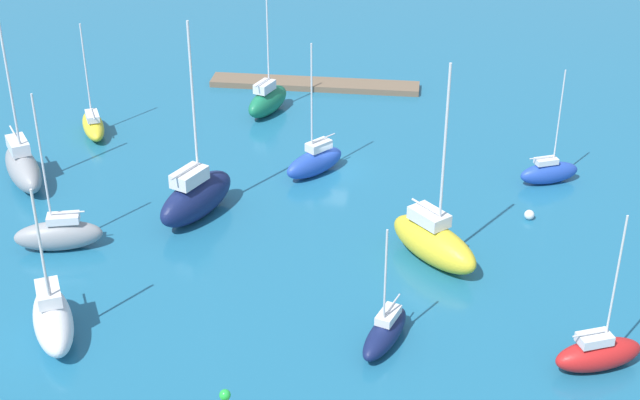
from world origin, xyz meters
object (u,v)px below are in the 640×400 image
Objects in this scene: pier_dock at (315,84)px; mooring_buoy_white at (529,215)px; sailboat_gray_outer_mooring at (59,234)px; sailboat_green_inner_mooring at (268,100)px; sailboat_white_off_beacon at (53,319)px; sailboat_blue_far_north at (549,172)px; sailboat_yellow_mid_basin at (93,125)px; sailboat_red_center_basin at (598,353)px; sailboat_navy_east_end at (196,196)px; sailboat_gray_far_south at (23,167)px; sailboat_yellow_lone_north at (434,241)px; sailboat_blue_lone_south at (315,161)px; sailboat_navy_along_channel at (385,332)px.

pier_dock is 30.56m from mooring_buoy_white.
sailboat_green_inner_mooring is at bearing -126.92° from sailboat_gray_outer_mooring.
sailboat_white_off_beacon is 13.94× the size of mooring_buoy_white.
sailboat_yellow_mid_basin is at bearing 150.86° from sailboat_blue_far_north.
sailboat_red_center_basin is 23.01m from sailboat_blue_far_north.
mooring_buoy_white is at bearing -59.75° from sailboat_navy_east_end.
pier_dock is 1.90× the size of sailboat_green_inner_mooring.
sailboat_red_center_basin reaches higher than sailboat_yellow_mid_basin.
pier_dock is at bearing 12.78° from sailboat_navy_east_end.
mooring_buoy_white is at bearing -130.03° from sailboat_blue_far_north.
pier_dock is 43.18m from sailboat_white_off_beacon.
sailboat_blue_far_north is 12.80× the size of mooring_buoy_white.
sailboat_white_off_beacon is at bearing -165.01° from sailboat_blue_far_north.
mooring_buoy_white is (-39.02, 0.81, -1.13)m from sailboat_gray_far_south.
pier_dock is at bearing 95.28° from sailboat_red_center_basin.
sailboat_gray_far_south is at bearing -146.58° from sailboat_yellow_lone_north.
sailboat_green_inner_mooring is at bearing 133.27° from sailboat_blue_far_north.
sailboat_gray_far_south is 39.04m from mooring_buoy_white.
sailboat_red_center_basin reaches higher than pier_dock.
sailboat_blue_lone_south is 22.61m from sailboat_navy_along_channel.
mooring_buoy_white is (2.58, -16.94, -0.67)m from sailboat_red_center_basin.
sailboat_gray_far_south reaches higher than mooring_buoy_white.
sailboat_navy_along_channel is at bearing -160.67° from sailboat_yellow_mid_basin.
sailboat_red_center_basin is at bearing 98.66° from mooring_buoy_white.
sailboat_gray_outer_mooring is 15.78× the size of mooring_buoy_white.
pier_dock is at bearing -127.79° from sailboat_gray_outer_mooring.
sailboat_gray_far_south is at bearing -1.18° from mooring_buoy_white.
sailboat_yellow_mid_basin is 47.90m from sailboat_red_center_basin.
sailboat_blue_lone_south is at bearing -133.08° from sailboat_green_inner_mooring.
pier_dock is 1.38× the size of sailboat_navy_east_end.
sailboat_green_inner_mooring reaches higher than sailboat_red_center_basin.
sailboat_navy_along_channel is (-27.16, 26.66, -0.06)m from sailboat_yellow_mid_basin.
sailboat_gray_far_south is at bearing 154.30° from sailboat_green_inner_mooring.
pier_dock is 7.88m from sailboat_green_inner_mooring.
sailboat_white_off_beacon is 25.06m from sailboat_yellow_lone_north.
sailboat_blue_lone_south reaches higher than sailboat_white_off_beacon.
sailboat_yellow_lone_north is 9.66m from mooring_buoy_white.
sailboat_gray_far_south is 32.93m from sailboat_yellow_lone_north.
sailboat_yellow_mid_basin is 38.87m from sailboat_blue_far_north.
sailboat_yellow_mid_basin is 0.92× the size of sailboat_green_inner_mooring.
sailboat_white_off_beacon is 0.69× the size of sailboat_navy_east_end.
sailboat_green_inner_mooring reaches higher than mooring_buoy_white.
sailboat_yellow_mid_basin is (20.18, -5.16, -0.21)m from sailboat_blue_lone_south.
sailboat_navy_east_end reaches higher than sailboat_yellow_lone_north.
sailboat_blue_lone_south is 1.38× the size of sailboat_navy_along_channel.
sailboat_navy_east_end reaches higher than sailboat_gray_far_south.
sailboat_yellow_lone_north is at bearing 79.08° from sailboat_blue_lone_south.
sailboat_green_inner_mooring is at bearing -113.19° from sailboat_blue_lone_south.
sailboat_blue_far_north is (-20.91, 17.87, 0.68)m from pier_dock.
sailboat_blue_lone_south reaches higher than sailboat_green_inner_mooring.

